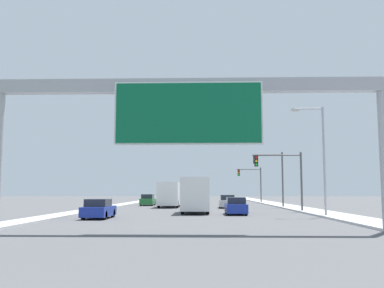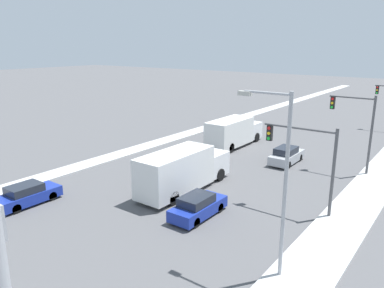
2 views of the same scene
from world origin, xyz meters
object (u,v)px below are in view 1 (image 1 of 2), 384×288
object	(u,v)px
truck_box_primary	(170,195)
traffic_light_near_intersection	(285,171)
sign_gantry	(188,107)
car_near_left	(148,200)
truck_box_secondary	(196,195)
traffic_light_far_intersection	(253,179)
car_mid_center	(99,209)
car_far_right	(227,202)
car_near_right	(236,206)
traffic_light_mid_block	(273,171)
street_lamp_right	(320,151)

from	to	relation	value
truck_box_primary	traffic_light_near_intersection	size ratio (longest dim) A/B	1.46
sign_gantry	car_near_left	size ratio (longest dim) A/B	4.30
truck_box_secondary	traffic_light_far_intersection	world-z (taller)	traffic_light_far_intersection
car_mid_center	car_far_right	size ratio (longest dim) A/B	0.96
car_near_right	traffic_light_mid_block	xyz separation A→B (m)	(5.66, 14.85, 3.74)
traffic_light_far_intersection	car_near_left	bearing A→B (deg)	-141.75
car_near_right	traffic_light_far_intersection	world-z (taller)	traffic_light_far_intersection
car_near_right	sign_gantry	bearing A→B (deg)	-102.92
car_near_left	truck_box_secondary	world-z (taller)	truck_box_secondary
car_mid_center	truck_box_primary	distance (m)	21.89
car_far_right	car_near_left	bearing A→B (deg)	141.54
traffic_light_mid_block	car_mid_center	bearing A→B (deg)	-128.55
truck_box_primary	car_near_left	bearing A→B (deg)	119.75
traffic_light_mid_block	truck_box_secondary	bearing A→B (deg)	-127.45
car_mid_center	traffic_light_near_intersection	xyz separation A→B (m)	(15.65, 10.28, 3.28)
car_far_right	truck_box_primary	xyz separation A→B (m)	(-7.00, 2.22, 0.83)
car_mid_center	street_lamp_right	bearing A→B (deg)	8.50
traffic_light_far_intersection	car_near_right	bearing A→B (deg)	-98.87
sign_gantry	street_lamp_right	distance (m)	15.98
car_near_right	truck_box_primary	bearing A→B (deg)	113.42
car_mid_center	street_lamp_right	xyz separation A→B (m)	(17.04, 2.55, 4.48)
car_mid_center	car_near_left	world-z (taller)	car_near_left
sign_gantry	traffic_light_mid_block	distance (m)	31.53
street_lamp_right	sign_gantry	bearing A→B (deg)	-129.05
truck_box_secondary	street_lamp_right	distance (m)	12.11
traffic_light_near_intersection	traffic_light_far_intersection	bearing A→B (deg)	89.45
car_near_right	truck_box_primary	world-z (taller)	truck_box_primary
car_near_left	car_near_right	world-z (taller)	car_near_left
car_far_right	traffic_light_near_intersection	world-z (taller)	traffic_light_near_intersection
truck_box_primary	traffic_light_mid_block	world-z (taller)	traffic_light_mid_block
car_mid_center	truck_box_secondary	size ratio (longest dim) A/B	0.48
street_lamp_right	car_near_left	bearing A→B (deg)	124.10
car_near_right	traffic_light_far_intersection	bearing A→B (deg)	81.13
car_mid_center	car_near_left	xyz separation A→B (m)	(-0.00, 27.71, 0.05)
car_mid_center	truck_box_primary	world-z (taller)	truck_box_primary
car_near_left	car_near_right	bearing A→B (deg)	-64.77
sign_gantry	street_lamp_right	world-z (taller)	street_lamp_right
truck_box_secondary	traffic_light_mid_block	xyz separation A→B (m)	(9.16, 11.96, 2.81)
car_near_left	traffic_light_near_intersection	bearing A→B (deg)	-48.08
traffic_light_mid_block	truck_box_primary	bearing A→B (deg)	174.08
truck_box_primary	traffic_light_near_intersection	distance (m)	16.78
car_near_right	truck_box_primary	size ratio (longest dim) A/B	0.51
car_near_left	car_near_right	size ratio (longest dim) A/B	1.11
car_near_right	traffic_light_mid_block	distance (m)	16.33
car_near_right	car_mid_center	bearing A→B (deg)	-152.67
truck_box_secondary	traffic_light_near_intersection	world-z (taller)	traffic_light_near_intersection
car_near_left	traffic_light_near_intersection	xyz separation A→B (m)	(15.65, -17.43, 3.23)
car_mid_center	traffic_light_mid_block	distance (m)	26.20
truck_box_secondary	car_near_right	bearing A→B (deg)	-39.55
traffic_light_near_intersection	traffic_light_mid_block	size ratio (longest dim) A/B	0.86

